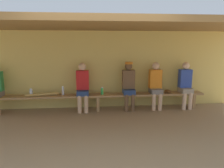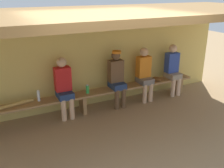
# 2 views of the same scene
# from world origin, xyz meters

# --- Properties ---
(ground_plane) EXTENTS (24.00, 24.00, 0.00)m
(ground_plane) POSITION_xyz_m (0.00, 0.00, 0.00)
(ground_plane) COLOR #9E7F59
(back_wall) EXTENTS (8.00, 0.20, 2.20)m
(back_wall) POSITION_xyz_m (0.00, 2.00, 1.10)
(back_wall) COLOR #D8BC60
(back_wall) RESTS_ON ground
(dugout_roof) EXTENTS (8.00, 2.80, 0.12)m
(dugout_roof) POSITION_xyz_m (0.00, 0.70, 2.26)
(dugout_roof) COLOR olive
(dugout_roof) RESTS_ON back_wall
(bench) EXTENTS (6.00, 0.36, 0.46)m
(bench) POSITION_xyz_m (0.00, 1.55, 0.39)
(bench) COLOR #9E7547
(bench) RESTS_ON ground
(player_near_post) EXTENTS (0.34, 0.42, 1.34)m
(player_near_post) POSITION_xyz_m (1.64, 1.55, 0.73)
(player_near_post) COLOR slate
(player_near_post) RESTS_ON ground
(player_with_sunglasses) EXTENTS (0.34, 0.42, 1.34)m
(player_with_sunglasses) POSITION_xyz_m (-0.41, 1.55, 0.73)
(player_with_sunglasses) COLOR navy
(player_with_sunglasses) RESTS_ON ground
(player_middle) EXTENTS (0.34, 0.42, 1.34)m
(player_middle) POSITION_xyz_m (0.87, 1.55, 0.75)
(player_middle) COLOR navy
(player_middle) RESTS_ON ground
(player_rightmost) EXTENTS (0.34, 0.42, 1.34)m
(player_rightmost) POSITION_xyz_m (2.52, 1.55, 0.73)
(player_rightmost) COLOR gray
(player_rightmost) RESTS_ON ground
(water_bottle_orange) EXTENTS (0.08, 0.08, 0.21)m
(water_bottle_orange) POSITION_xyz_m (-1.79, 1.54, 0.56)
(water_bottle_orange) COLOR silver
(water_bottle_orange) RESTS_ON bench
(water_bottle_green) EXTENTS (0.06, 0.06, 0.24)m
(water_bottle_green) POSITION_xyz_m (-0.95, 1.60, 0.58)
(water_bottle_green) COLOR silver
(water_bottle_green) RESTS_ON bench
(water_bottle_clear) EXTENTS (0.07, 0.07, 0.20)m
(water_bottle_clear) POSITION_xyz_m (0.12, 1.54, 0.56)
(water_bottle_clear) COLOR green
(water_bottle_clear) RESTS_ON bench
(baseball_glove_dark_brown) EXTENTS (0.21, 0.26, 0.09)m
(baseball_glove_dark_brown) POSITION_xyz_m (2.01, 1.54, 0.51)
(baseball_glove_dark_brown) COLOR brown
(baseball_glove_dark_brown) RESTS_ON bench
(baseball_bat) EXTENTS (0.88, 0.24, 0.07)m
(baseball_bat) POSITION_xyz_m (-1.50, 1.55, 0.49)
(baseball_bat) COLOR tan
(baseball_bat) RESTS_ON bench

